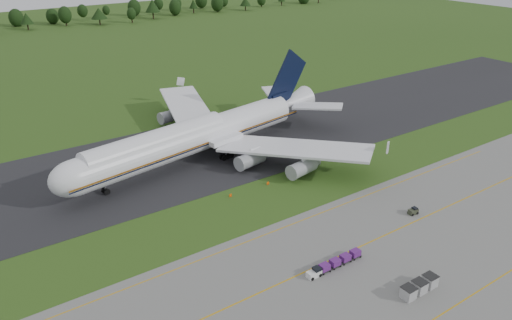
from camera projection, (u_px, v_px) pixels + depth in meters
ground at (250, 205)px, 96.17m from camera, size 600.00×600.00×0.00m
apron at (384, 304)px, 70.76m from camera, size 300.00×52.00×0.06m
taxiway at (184, 156)px, 117.08m from camera, size 300.00×40.00×0.08m
apron_markings at (349, 278)px, 75.99m from camera, size 300.00×30.20×0.01m
aircraft at (198, 135)px, 113.28m from camera, size 74.19×70.88×20.75m
baggage_train at (334, 263)px, 78.13m from camera, size 10.76×1.38×1.32m
utility_cart at (413, 212)px, 92.96m from camera, size 1.87×1.25×0.98m
uld_row at (419, 287)px, 72.67m from camera, size 6.70×1.90×1.88m
edge_markers at (250, 189)px, 101.58m from camera, size 9.72×0.30×0.60m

